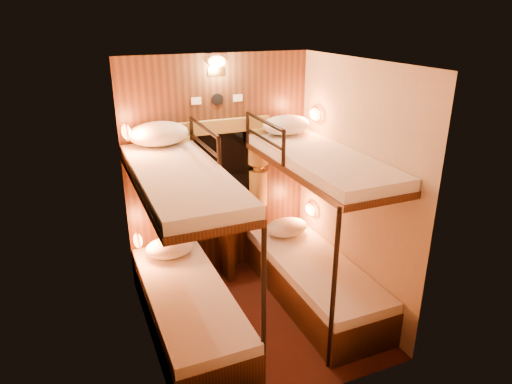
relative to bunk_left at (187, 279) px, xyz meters
name	(u,v)px	position (x,y,z in m)	size (l,w,h in m)	color
floor	(257,318)	(0.65, -0.07, -0.56)	(2.10, 2.10, 0.00)	#37180F
ceiling	(257,63)	(0.65, -0.07, 1.84)	(2.10, 2.10, 0.00)	silver
wall_back	(219,169)	(0.65, 0.98, 0.64)	(2.40, 2.40, 0.00)	#C6B293
wall_front	(317,260)	(0.65, -1.12, 0.64)	(2.40, 2.40, 0.00)	#C6B293
wall_left	(141,223)	(-0.35, -0.07, 0.64)	(2.40, 2.40, 0.00)	#C6B293
wall_right	(353,188)	(1.65, -0.07, 0.64)	(2.40, 2.40, 0.00)	#C6B293
back_panel	(219,169)	(0.65, 0.97, 0.64)	(2.00, 0.03, 2.40)	#32190D
bunk_left	(187,279)	(0.00, 0.00, 0.00)	(0.72, 1.90, 1.82)	#32190D
bunk_right	(314,251)	(1.30, 0.00, 0.00)	(0.72, 1.90, 1.82)	#32190D
window	(220,172)	(0.65, 0.94, 0.62)	(1.00, 0.12, 0.79)	black
curtains	(221,165)	(0.65, 0.90, 0.71)	(1.10, 0.22, 1.00)	olive
back_fixtures	(217,69)	(0.65, 0.93, 1.69)	(0.54, 0.09, 0.48)	black
reading_lamps	(230,175)	(0.65, 0.63, 0.68)	(2.00, 0.20, 1.25)	orange
table	(226,242)	(0.65, 0.78, -0.14)	(0.50, 0.34, 0.66)	maroon
bottle_left	(218,218)	(0.54, 0.73, 0.19)	(0.07, 0.07, 0.24)	#99BFE5
bottle_right	(220,213)	(0.61, 0.85, 0.19)	(0.07, 0.07, 0.23)	#99BFE5
sachet_a	(241,219)	(0.83, 0.80, 0.09)	(0.07, 0.06, 0.01)	silver
sachet_b	(242,217)	(0.86, 0.85, 0.09)	(0.08, 0.06, 0.01)	silver
pillow_lower_left	(170,247)	(0.00, 0.65, 0.00)	(0.49, 0.35, 0.19)	silver
pillow_lower_right	(287,227)	(1.30, 0.61, -0.01)	(0.47, 0.34, 0.19)	silver
pillow_upper_left	(159,134)	(0.00, 0.77, 1.14)	(0.57, 0.41, 0.22)	silver
pillow_upper_right	(286,125)	(1.30, 0.68, 1.13)	(0.51, 0.36, 0.20)	silver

